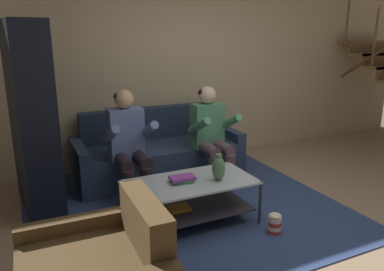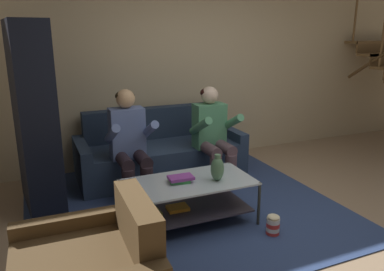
{
  "view_description": "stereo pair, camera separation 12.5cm",
  "coord_description": "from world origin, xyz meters",
  "px_view_note": "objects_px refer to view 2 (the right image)",
  "views": [
    {
      "loc": [
        -2.2,
        -2.46,
        1.8
      ],
      "look_at": [
        -0.62,
        0.9,
        0.78
      ],
      "focal_mm": 35.0,
      "sensor_mm": 36.0,
      "label": 1
    },
    {
      "loc": [
        -2.09,
        -2.51,
        1.8
      ],
      "look_at": [
        -0.62,
        0.9,
        0.78
      ],
      "focal_mm": 35.0,
      "sensor_mm": 36.0,
      "label": 2
    }
  ],
  "objects_px": {
    "bookshelf": "(33,136)",
    "popcorn_tub": "(273,225)",
    "couch": "(160,154)",
    "person_seated_left": "(130,140)",
    "book_stack": "(180,179)",
    "vase": "(217,168)",
    "coffee_table": "(187,196)",
    "person_seated_right": "(213,132)"
  },
  "relations": [
    {
      "from": "person_seated_left",
      "to": "vase",
      "type": "relative_size",
      "value": 4.64
    },
    {
      "from": "book_stack",
      "to": "vase",
      "type": "bearing_deg",
      "value": -17.32
    },
    {
      "from": "person_seated_right",
      "to": "person_seated_left",
      "type": "bearing_deg",
      "value": 179.86
    },
    {
      "from": "couch",
      "to": "person_seated_right",
      "type": "distance_m",
      "value": 0.81
    },
    {
      "from": "couch",
      "to": "popcorn_tub",
      "type": "distance_m",
      "value": 1.94
    },
    {
      "from": "person_seated_left",
      "to": "popcorn_tub",
      "type": "bearing_deg",
      "value": -54.7
    },
    {
      "from": "vase",
      "to": "bookshelf",
      "type": "height_order",
      "value": "bookshelf"
    },
    {
      "from": "couch",
      "to": "book_stack",
      "type": "height_order",
      "value": "couch"
    },
    {
      "from": "couch",
      "to": "person_seated_left",
      "type": "xyz_separation_m",
      "value": [
        -0.51,
        -0.51,
        0.37
      ]
    },
    {
      "from": "couch",
      "to": "person_seated_left",
      "type": "distance_m",
      "value": 0.81
    },
    {
      "from": "vase",
      "to": "popcorn_tub",
      "type": "height_order",
      "value": "vase"
    },
    {
      "from": "couch",
      "to": "vase",
      "type": "xyz_separation_m",
      "value": [
        0.08,
        -1.46,
        0.28
      ]
    },
    {
      "from": "person_seated_right",
      "to": "book_stack",
      "type": "xyz_separation_m",
      "value": [
        -0.77,
        -0.85,
        -0.17
      ]
    },
    {
      "from": "couch",
      "to": "person_seated_left",
      "type": "height_order",
      "value": "person_seated_left"
    },
    {
      "from": "coffee_table",
      "to": "couch",
      "type": "bearing_deg",
      "value": 82.3
    },
    {
      "from": "person_seated_right",
      "to": "popcorn_tub",
      "type": "relative_size",
      "value": 5.92
    },
    {
      "from": "person_seated_left",
      "to": "popcorn_tub",
      "type": "height_order",
      "value": "person_seated_left"
    },
    {
      "from": "person_seated_right",
      "to": "popcorn_tub",
      "type": "bearing_deg",
      "value": -92.46
    },
    {
      "from": "couch",
      "to": "coffee_table",
      "type": "height_order",
      "value": "couch"
    },
    {
      "from": "vase",
      "to": "popcorn_tub",
      "type": "relative_size",
      "value": 1.31
    },
    {
      "from": "person_seated_left",
      "to": "book_stack",
      "type": "xyz_separation_m",
      "value": [
        0.26,
        -0.85,
        -0.18
      ]
    },
    {
      "from": "person_seated_left",
      "to": "bookshelf",
      "type": "bearing_deg",
      "value": 172.1
    },
    {
      "from": "couch",
      "to": "bookshelf",
      "type": "xyz_separation_m",
      "value": [
        -1.49,
        -0.37,
        0.5
      ]
    },
    {
      "from": "popcorn_tub",
      "to": "vase",
      "type": "bearing_deg",
      "value": 131.83
    },
    {
      "from": "coffee_table",
      "to": "book_stack",
      "type": "xyz_separation_m",
      "value": [
        -0.07,
        0.01,
        0.18
      ]
    },
    {
      "from": "popcorn_tub",
      "to": "coffee_table",
      "type": "bearing_deg",
      "value": 141.73
    },
    {
      "from": "book_stack",
      "to": "bookshelf",
      "type": "relative_size",
      "value": 0.12
    },
    {
      "from": "person_seated_right",
      "to": "bookshelf",
      "type": "distance_m",
      "value": 2.01
    },
    {
      "from": "bookshelf",
      "to": "popcorn_tub",
      "type": "xyz_separation_m",
      "value": [
        1.94,
        -1.5,
        -0.68
      ]
    },
    {
      "from": "couch",
      "to": "bookshelf",
      "type": "relative_size",
      "value": 1.09
    },
    {
      "from": "book_stack",
      "to": "bookshelf",
      "type": "distance_m",
      "value": 1.61
    },
    {
      "from": "vase",
      "to": "book_stack",
      "type": "relative_size",
      "value": 1.08
    },
    {
      "from": "vase",
      "to": "person_seated_left",
      "type": "bearing_deg",
      "value": 122.08
    },
    {
      "from": "vase",
      "to": "popcorn_tub",
      "type": "distance_m",
      "value": 0.72
    },
    {
      "from": "coffee_table",
      "to": "popcorn_tub",
      "type": "xyz_separation_m",
      "value": [
        0.64,
        -0.51,
        -0.19
      ]
    },
    {
      "from": "person_seated_left",
      "to": "vase",
      "type": "distance_m",
      "value": 1.13
    },
    {
      "from": "person_seated_right",
      "to": "vase",
      "type": "distance_m",
      "value": 1.05
    },
    {
      "from": "coffee_table",
      "to": "popcorn_tub",
      "type": "height_order",
      "value": "coffee_table"
    },
    {
      "from": "book_stack",
      "to": "person_seated_right",
      "type": "bearing_deg",
      "value": 47.9
    },
    {
      "from": "coffee_table",
      "to": "popcorn_tub",
      "type": "distance_m",
      "value": 0.84
    },
    {
      "from": "person_seated_left",
      "to": "person_seated_right",
      "type": "height_order",
      "value": "person_seated_left"
    },
    {
      "from": "coffee_table",
      "to": "vase",
      "type": "height_order",
      "value": "vase"
    }
  ]
}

